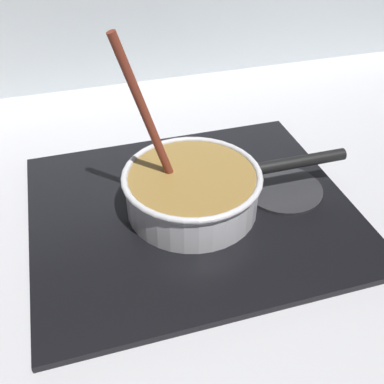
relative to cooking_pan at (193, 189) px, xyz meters
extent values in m
cube|color=#B7B7BC|center=(-0.10, -0.22, -0.07)|extent=(2.40, 1.60, 0.04)
cube|color=black|center=(0.00, 0.00, -0.05)|extent=(0.56, 0.48, 0.01)
torus|color=#592D0C|center=(0.00, 0.00, -0.04)|extent=(0.21, 0.21, 0.01)
cylinder|color=#262628|center=(0.17, 0.00, -0.04)|extent=(0.15, 0.15, 0.01)
cylinder|color=silver|center=(0.00, 0.00, -0.01)|extent=(0.23, 0.23, 0.07)
cylinder|color=olive|center=(0.00, 0.00, 0.00)|extent=(0.22, 0.22, 0.06)
torus|color=silver|center=(0.00, 0.00, 0.03)|extent=(0.24, 0.24, 0.01)
cylinder|color=black|center=(0.20, 0.00, 0.02)|extent=(0.18, 0.02, 0.02)
cylinder|color=#E5CC7A|center=(0.01, 0.06, 0.02)|extent=(0.03, 0.03, 0.01)
cylinder|color=beige|center=(0.03, -0.06, 0.02)|extent=(0.03, 0.03, 0.01)
cylinder|color=#E5CC7A|center=(0.00, 0.00, 0.02)|extent=(0.03, 0.03, 0.01)
cylinder|color=#E5CC7A|center=(-0.04, -0.02, 0.02)|extent=(0.03, 0.03, 0.01)
cylinder|color=#EDD88C|center=(0.07, 0.00, 0.02)|extent=(0.03, 0.03, 0.01)
cylinder|color=beige|center=(0.05, 0.02, 0.02)|extent=(0.03, 0.03, 0.01)
cylinder|color=maroon|center=(-0.07, 0.02, 0.14)|extent=(0.09, 0.02, 0.26)
cube|color=brown|center=(-0.03, 0.02, 0.01)|extent=(0.05, 0.03, 0.01)
camera|label=1|loc=(-0.18, -0.59, 0.48)|focal=42.64mm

